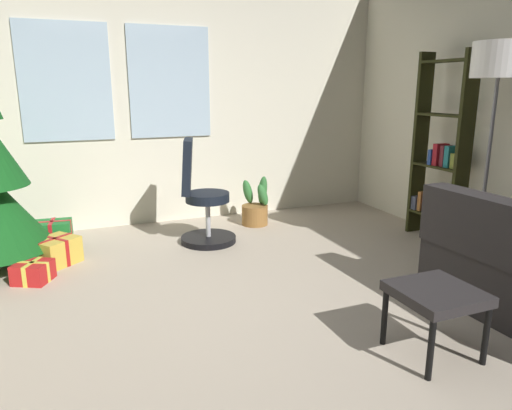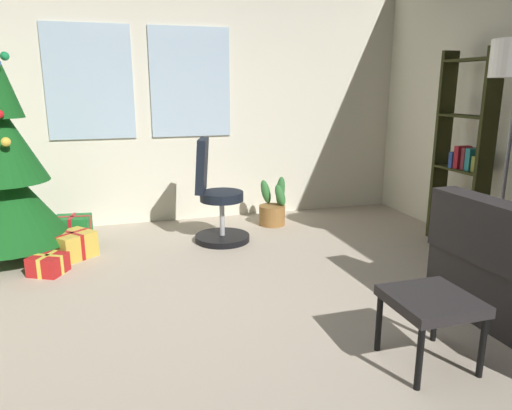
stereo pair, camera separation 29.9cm
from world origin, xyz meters
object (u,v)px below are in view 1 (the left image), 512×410
footstool (436,298)px  floor_lamp (499,73)px  gift_box_gold (56,251)px  gift_box_green (53,235)px  bookshelf (440,161)px  potted_plant (256,208)px  office_chair (202,203)px  gift_box_red (33,272)px

footstool → floor_lamp: size_ratio=0.24×
gift_box_gold → floor_lamp: floor_lamp is taller
gift_box_green → bookshelf: (3.68, -1.15, 0.68)m
bookshelf → floor_lamp: floor_lamp is taller
footstool → floor_lamp: (1.33, 0.93, 1.29)m
gift_box_gold → floor_lamp: 4.02m
floor_lamp → potted_plant: size_ratio=3.35×
footstool → bookshelf: bearing=47.7°
gift_box_gold → potted_plant: bearing=13.3°
office_chair → floor_lamp: floor_lamp is taller
gift_box_green → potted_plant: bearing=1.2°
gift_box_red → office_chair: 1.66m
office_chair → floor_lamp: size_ratio=0.56×
footstool → potted_plant: (0.06, 2.93, -0.17)m
footstool → gift_box_gold: footstool is taller
gift_box_green → gift_box_red: bearing=-100.2°
footstool → office_chair: size_ratio=0.44×
footstool → office_chair: office_chair is taller
floor_lamp → gift_box_gold: bearing=156.3°
gift_box_gold → office_chair: 1.42m
bookshelf → potted_plant: (-1.52, 1.20, -0.63)m
gift_box_green → bookshelf: size_ratio=0.20×
gift_box_red → gift_box_green: bearing=79.8°
gift_box_gold → potted_plant: (2.13, 0.50, 0.07)m
gift_box_red → bookshelf: 3.91m
gift_box_gold → gift_box_green: bearing=93.3°
gift_box_gold → floor_lamp: (3.40, -1.50, 1.54)m
gift_box_red → office_chair: size_ratio=0.33×
floor_lamp → potted_plant: 2.78m
gift_box_green → office_chair: bearing=-14.5°
gift_box_red → bookshelf: (3.83, -0.33, 0.74)m
gift_box_red → gift_box_green: (0.15, 0.82, 0.06)m
gift_box_red → gift_box_gold: gift_box_gold is taller
footstool → potted_plant: potted_plant is taller
gift_box_green → office_chair: 1.48m
bookshelf → floor_lamp: 1.18m
gift_box_red → gift_box_gold: 0.40m
potted_plant → floor_lamp: bearing=-57.6°
gift_box_gold → bookshelf: bookshelf is taller
gift_box_red → gift_box_gold: bearing=64.3°
gift_box_red → floor_lamp: bearing=-17.6°
floor_lamp → potted_plant: (-1.27, 2.00, -1.46)m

